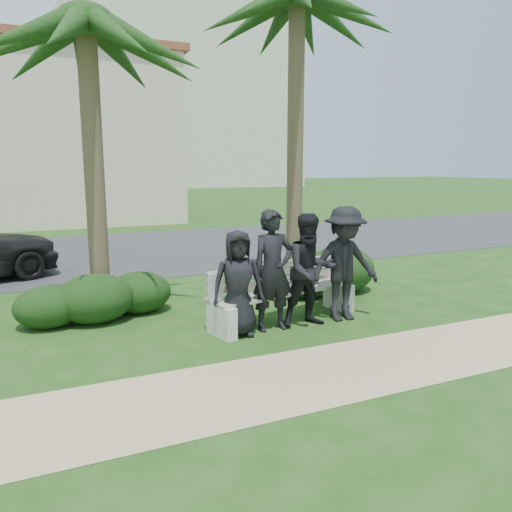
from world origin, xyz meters
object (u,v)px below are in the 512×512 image
Objects in this scene: park_bench at (284,296)px; man_c at (310,270)px; man_a at (238,283)px; palm_right at (297,0)px; palm_left at (86,26)px; man_d at (344,264)px; man_b at (273,270)px.

park_bench is 1.53× the size of man_c.
man_a is at bearing -178.65° from man_c.
man_c is 0.27× the size of palm_right.
park_bench is 0.65m from man_c.
man_c is 0.32× the size of palm_left.
man_c is at bearing -35.20° from palm_left.
park_bench is 1.46× the size of man_d.
man_a is at bearing -49.64° from palm_left.
man_d is (1.82, -0.01, 0.14)m from man_a.
man_a is 1.83m from man_d.
man_d is 5.18m from palm_right.
man_b is at bearing 177.30° from man_c.
park_bench is 0.48× the size of palm_left.
man_b is 4.72m from palm_left.
palm_right reaches higher than man_d.
man_d is at bearing -32.04° from park_bench.
palm_right is (0.38, 2.36, 4.59)m from man_d.
palm_left is (-2.26, 1.96, 3.65)m from man_b.
palm_left is at bearing 135.66° from park_bench.
palm_right reaches higher than man_a.
man_a is (-0.92, -0.32, 0.37)m from park_bench.
man_b is at bearing 11.57° from man_a.
man_b is 0.28× the size of palm_right.
palm_left is at bearing -174.49° from palm_right.
palm_left reaches higher than man_a.
palm_left is (-3.50, 1.99, 3.65)m from man_d.
man_b is 0.61m from man_c.
palm_right is at bearing 5.51° from palm_left.
palm_left reaches higher than man_b.
man_d is 0.28× the size of palm_right.
man_c is 0.64m from man_d.
park_bench is 5.18m from palm_left.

